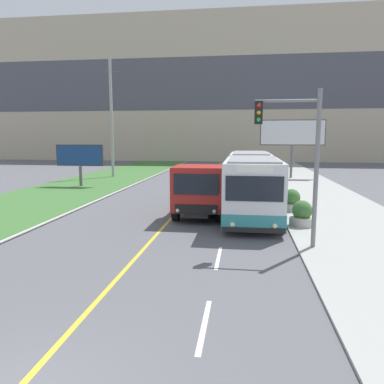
% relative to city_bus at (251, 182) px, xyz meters
% --- Properties ---
extents(lane_marking_centre, '(2.88, 140.00, 0.01)m').
position_rel_city_bus_xyz_m(lane_marking_centre, '(-3.64, -15.23, -1.55)').
color(lane_marking_centre, gold).
rests_on(lane_marking_centre, ground_plane).
extents(apartment_block_background, '(80.00, 8.04, 23.98)m').
position_rel_city_bus_xyz_m(apartment_block_background, '(-3.96, 44.90, 10.44)').
color(apartment_block_background, '#BCAD93').
rests_on(apartment_block_background, ground_plane).
extents(city_bus, '(2.69, 13.02, 3.05)m').
position_rel_city_bus_xyz_m(city_bus, '(0.00, 0.00, 0.00)').
color(city_bus, silver).
rests_on(city_bus, ground_plane).
extents(dump_truck, '(2.51, 6.55, 2.64)m').
position_rel_city_bus_xyz_m(dump_truck, '(-2.53, -2.44, -0.21)').
color(dump_truck, black).
rests_on(dump_truck, ground_plane).
extents(car_distant, '(1.80, 4.30, 1.45)m').
position_rel_city_bus_xyz_m(car_distant, '(-2.31, 13.06, -0.86)').
color(car_distant, silver).
rests_on(car_distant, ground_plane).
extents(utility_pole_far, '(1.80, 0.28, 11.70)m').
position_rel_city_bus_xyz_m(utility_pole_far, '(-13.52, 15.35, 4.36)').
color(utility_pole_far, '#9E9E99').
rests_on(utility_pole_far, ground_plane).
extents(traffic_light_mast, '(2.28, 0.32, 5.66)m').
position_rel_city_bus_xyz_m(traffic_light_mast, '(1.45, -7.40, 2.06)').
color(traffic_light_mast, slate).
rests_on(traffic_light_mast, ground_plane).
extents(billboard_large, '(6.14, 0.24, 5.66)m').
position_rel_city_bus_xyz_m(billboard_large, '(4.18, 16.34, 2.74)').
color(billboard_large, '#59595B').
rests_on(billboard_large, ground_plane).
extents(billboard_small, '(3.94, 0.24, 3.41)m').
position_rel_city_bus_xyz_m(billboard_small, '(-13.63, 7.93, 0.89)').
color(billboard_small, '#59595B').
rests_on(billboard_small, ground_plane).
extents(planter_round_near, '(1.11, 1.11, 1.14)m').
position_rel_city_bus_xyz_m(planter_round_near, '(2.20, -4.11, -0.98)').
color(planter_round_near, '#B7B2A8').
rests_on(planter_round_near, sidewalk_right).
extents(planter_round_second, '(1.15, 1.15, 1.16)m').
position_rel_city_bus_xyz_m(planter_round_second, '(2.18, -0.56, -0.97)').
color(planter_round_second, '#B7B2A8').
rests_on(planter_round_second, sidewalk_right).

